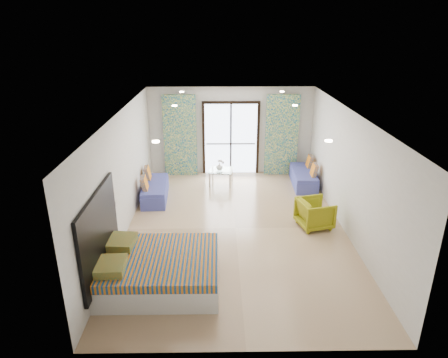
{
  "coord_description": "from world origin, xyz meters",
  "views": [
    {
      "loc": [
        -0.39,
        -8.22,
        4.45
      ],
      "look_at": [
        -0.26,
        0.21,
        1.15
      ],
      "focal_mm": 32.0,
      "sensor_mm": 36.0,
      "label": 1
    }
  ],
  "objects_px": {
    "coffee_table": "(221,171)",
    "armchair": "(315,212)",
    "daybed_right": "(304,177)",
    "bed": "(159,270)",
    "daybed_left": "(155,190)"
  },
  "relations": [
    {
      "from": "bed",
      "to": "coffee_table",
      "type": "height_order",
      "value": "coffee_table"
    },
    {
      "from": "daybed_left",
      "to": "daybed_right",
      "type": "relative_size",
      "value": 1.01
    },
    {
      "from": "daybed_right",
      "to": "coffee_table",
      "type": "relative_size",
      "value": 2.07
    },
    {
      "from": "coffee_table",
      "to": "armchair",
      "type": "bearing_deg",
      "value": -51.31
    },
    {
      "from": "bed",
      "to": "daybed_left",
      "type": "relative_size",
      "value": 1.28
    },
    {
      "from": "daybed_left",
      "to": "armchair",
      "type": "height_order",
      "value": "daybed_left"
    },
    {
      "from": "bed",
      "to": "armchair",
      "type": "height_order",
      "value": "armchair"
    },
    {
      "from": "daybed_left",
      "to": "daybed_right",
      "type": "height_order",
      "value": "daybed_left"
    },
    {
      "from": "bed",
      "to": "daybed_left",
      "type": "height_order",
      "value": "daybed_left"
    },
    {
      "from": "daybed_right",
      "to": "coffee_table",
      "type": "bearing_deg",
      "value": 179.7
    },
    {
      "from": "coffee_table",
      "to": "armchair",
      "type": "relative_size",
      "value": 1.05
    },
    {
      "from": "bed",
      "to": "daybed_right",
      "type": "relative_size",
      "value": 1.3
    },
    {
      "from": "daybed_right",
      "to": "armchair",
      "type": "xyz_separation_m",
      "value": [
        -0.27,
        -2.58,
        0.13
      ]
    },
    {
      "from": "bed",
      "to": "daybed_right",
      "type": "xyz_separation_m",
      "value": [
        3.59,
        4.74,
        -0.06
      ]
    },
    {
      "from": "bed",
      "to": "daybed_left",
      "type": "distance_m",
      "value": 3.88
    }
  ]
}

